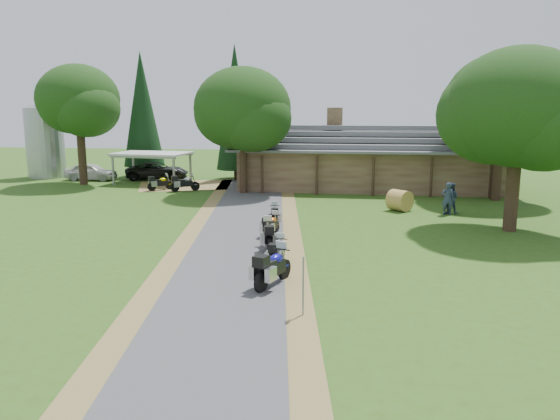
# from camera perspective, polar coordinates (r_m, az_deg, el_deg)

# --- Properties ---
(ground) EXTENTS (120.00, 120.00, 0.00)m
(ground) POSITION_cam_1_polar(r_m,az_deg,el_deg) (20.98, -5.48, -6.68)
(ground) COLOR #325217
(ground) RESTS_ON ground
(driveway) EXTENTS (51.95, 51.95, 0.00)m
(driveway) POSITION_cam_1_polar(r_m,az_deg,el_deg) (24.83, -4.49, -3.90)
(driveway) COLOR #474749
(driveway) RESTS_ON ground
(lodge) EXTENTS (21.40, 9.40, 4.90)m
(lodge) POSITION_cam_1_polar(r_m,az_deg,el_deg) (43.65, 9.59, 5.58)
(lodge) COLOR brown
(lodge) RESTS_ON ground
(silo) EXTENTS (3.60, 3.60, 6.66)m
(silo) POSITION_cam_1_polar(r_m,az_deg,el_deg) (53.53, -23.36, 6.72)
(silo) COLOR gray
(silo) RESTS_ON ground
(carport) EXTENTS (6.26, 4.50, 2.56)m
(carport) POSITION_cam_1_polar(r_m,az_deg,el_deg) (46.43, -13.17, 4.29)
(carport) COLOR silver
(carport) RESTS_ON ground
(car_white_sedan) EXTENTS (2.42, 5.65, 1.88)m
(car_white_sedan) POSITION_cam_1_polar(r_m,az_deg,el_deg) (49.93, -19.16, 4.02)
(car_white_sedan) COLOR silver
(car_white_sedan) RESTS_ON ground
(car_dark_suv) EXTENTS (3.44, 6.14, 2.22)m
(car_dark_suv) POSITION_cam_1_polar(r_m,az_deg,el_deg) (49.04, -12.71, 4.45)
(car_dark_suv) COLOR black
(car_dark_suv) RESTS_ON ground
(motorcycle_row_a) EXTENTS (1.40, 2.25, 1.46)m
(motorcycle_row_a) POSITION_cam_1_polar(r_m,az_deg,el_deg) (19.40, -0.73, -5.83)
(motorcycle_row_a) COLOR #17159A
(motorcycle_row_a) RESTS_ON ground
(motorcycle_row_b) EXTENTS (0.73, 1.81, 1.21)m
(motorcycle_row_b) POSITION_cam_1_polar(r_m,az_deg,el_deg) (21.79, -0.22, -4.31)
(motorcycle_row_b) COLOR #989CA0
(motorcycle_row_b) RESTS_ON ground
(motorcycle_row_c) EXTENTS (1.06, 2.11, 1.38)m
(motorcycle_row_c) POSITION_cam_1_polar(r_m,az_deg,el_deg) (24.35, -1.24, -2.50)
(motorcycle_row_c) COLOR gold
(motorcycle_row_c) RESTS_ON ground
(motorcycle_row_d) EXTENTS (0.89, 1.76, 1.15)m
(motorcycle_row_d) POSITION_cam_1_polar(r_m,az_deg,el_deg) (26.89, -0.90, -1.47)
(motorcycle_row_d) COLOR #CE5B12
(motorcycle_row_d) RESTS_ON ground
(motorcycle_row_e) EXTENTS (0.85, 1.85, 1.22)m
(motorcycle_row_e) POSITION_cam_1_polar(r_m,az_deg,el_deg) (29.10, -0.57, -0.47)
(motorcycle_row_e) COLOR black
(motorcycle_row_e) RESTS_ON ground
(motorcycle_carport_a) EXTENTS (1.76, 1.64, 1.24)m
(motorcycle_carport_a) POSITION_cam_1_polar(r_m,az_deg,el_deg) (42.53, -12.37, 2.86)
(motorcycle_carport_a) COLOR #D7D300
(motorcycle_carport_a) RESTS_ON ground
(motorcycle_carport_b) EXTENTS (2.02, 1.59, 1.35)m
(motorcycle_carport_b) POSITION_cam_1_polar(r_m,az_deg,el_deg) (41.62, -9.91, 2.86)
(motorcycle_carport_b) COLOR slate
(motorcycle_carport_b) RESTS_ON ground
(person_a) EXTENTS (0.66, 0.49, 2.26)m
(person_a) POSITION_cam_1_polar(r_m,az_deg,el_deg) (33.44, 17.11, 1.43)
(person_a) COLOR #2F3B54
(person_a) RESTS_ON ground
(person_b) EXTENTS (0.71, 0.60, 2.16)m
(person_b) POSITION_cam_1_polar(r_m,az_deg,el_deg) (33.97, 17.45, 1.46)
(person_b) COLOR #2F3B54
(person_b) RESTS_ON ground
(person_c) EXTENTS (0.60, 0.65, 1.86)m
(person_c) POSITION_cam_1_polar(r_m,az_deg,el_deg) (33.77, 17.20, 1.17)
(person_c) COLOR #2F3B54
(person_c) RESTS_ON ground
(hay_bale) EXTENTS (1.73, 1.74, 1.28)m
(hay_bale) POSITION_cam_1_polar(r_m,az_deg,el_deg) (34.06, 12.39, 0.99)
(hay_bale) COLOR #A1813B
(hay_bale) RESTS_ON ground
(sign_post) EXTENTS (0.34, 0.06, 1.86)m
(sign_post) POSITION_cam_1_polar(r_m,az_deg,el_deg) (16.63, 2.43, -7.96)
(sign_post) COLOR gray
(sign_post) RESTS_ON ground
(oak_lodge_left) EXTENTS (6.98, 6.98, 9.92)m
(oak_lodge_left) POSITION_cam_1_polar(r_m,az_deg,el_deg) (39.81, -3.91, 8.84)
(oak_lodge_left) COLOR black
(oak_lodge_left) RESTS_ON ground
(oak_lodge_right) EXTENTS (7.51, 7.51, 10.64)m
(oak_lodge_right) POSITION_cam_1_polar(r_m,az_deg,el_deg) (39.48, 22.10, 8.59)
(oak_lodge_right) COLOR black
(oak_lodge_right) RESTS_ON ground
(oak_driveway) EXTENTS (6.99, 6.99, 10.08)m
(oak_driveway) POSITION_cam_1_polar(r_m,az_deg,el_deg) (29.77, 23.53, 7.50)
(oak_driveway) COLOR black
(oak_driveway) RESTS_ON ground
(oak_silo) EXTENTS (6.51, 6.51, 11.07)m
(oak_silo) POSITION_cam_1_polar(r_m,az_deg,el_deg) (47.18, -20.23, 9.20)
(oak_silo) COLOR black
(oak_silo) RESTS_ON ground
(cedar_near) EXTENTS (3.40, 3.40, 11.54)m
(cedar_near) POSITION_cam_1_polar(r_m,az_deg,el_deg) (47.82, -4.69, 10.11)
(cedar_near) COLOR black
(cedar_near) RESTS_ON ground
(cedar_far) EXTENTS (3.66, 3.66, 11.13)m
(cedar_far) POSITION_cam_1_polar(r_m,az_deg,el_deg) (51.30, -14.17, 9.64)
(cedar_far) COLOR black
(cedar_far) RESTS_ON ground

